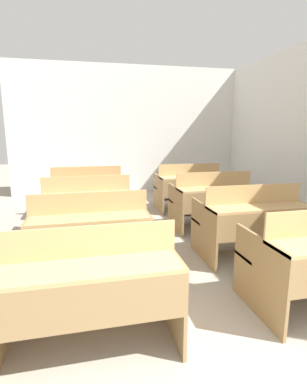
{
  "coord_description": "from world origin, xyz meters",
  "views": [
    {
      "loc": [
        -1.12,
        -0.41,
        1.59
      ],
      "look_at": [
        -0.24,
        3.45,
        0.78
      ],
      "focal_mm": 28.0,
      "sensor_mm": 36.0,
      "label": 1
    }
  ],
  "objects_px": {
    "bench_back_right": "(189,186)",
    "wastepaper_bin": "(245,192)",
    "bench_third_left": "(87,206)",
    "bench_back_left": "(87,190)",
    "bench_second_left": "(90,232)",
    "bench_second_right": "(252,220)",
    "bench_third_right": "(213,199)",
    "bench_front_left": "(90,285)"
  },
  "relations": [
    {
      "from": "bench_second_right",
      "to": "bench_third_right",
      "type": "xyz_separation_m",
      "value": [
        0.0,
        1.19,
        0.0
      ]
    },
    {
      "from": "bench_back_right",
      "to": "wastepaper_bin",
      "type": "distance_m",
      "value": 1.8
    },
    {
      "from": "bench_second_right",
      "to": "bench_back_left",
      "type": "height_order",
      "value": "same"
    },
    {
      "from": "bench_third_left",
      "to": "bench_back_left",
      "type": "distance_m",
      "value": 1.21
    },
    {
      "from": "bench_second_right",
      "to": "bench_third_left",
      "type": "height_order",
      "value": "same"
    },
    {
      "from": "bench_second_right",
      "to": "bench_back_left",
      "type": "distance_m",
      "value": 3.13
    },
    {
      "from": "bench_second_right",
      "to": "bench_front_left",
      "type": "bearing_deg",
      "value": -149.54
    },
    {
      "from": "bench_front_left",
      "to": "bench_third_left",
      "type": "distance_m",
      "value": 2.4
    },
    {
      "from": "bench_front_left",
      "to": "wastepaper_bin",
      "type": "relative_size",
      "value": 4.11
    },
    {
      "from": "wastepaper_bin",
      "to": "bench_second_right",
      "type": "bearing_deg",
      "value": -118.41
    },
    {
      "from": "bench_front_left",
      "to": "bench_second_right",
      "type": "height_order",
      "value": "same"
    },
    {
      "from": "bench_third_left",
      "to": "wastepaper_bin",
      "type": "relative_size",
      "value": 4.11
    },
    {
      "from": "bench_back_right",
      "to": "wastepaper_bin",
      "type": "xyz_separation_m",
      "value": [
        1.64,
        0.66,
        -0.33
      ]
    },
    {
      "from": "bench_front_left",
      "to": "bench_third_right",
      "type": "distance_m",
      "value": 3.13
    },
    {
      "from": "bench_third_left",
      "to": "bench_back_right",
      "type": "height_order",
      "value": "same"
    },
    {
      "from": "bench_second_right",
      "to": "wastepaper_bin",
      "type": "height_order",
      "value": "bench_second_right"
    },
    {
      "from": "bench_third_left",
      "to": "bench_back_right",
      "type": "relative_size",
      "value": 1.0
    },
    {
      "from": "bench_back_left",
      "to": "bench_third_left",
      "type": "bearing_deg",
      "value": -90.55
    },
    {
      "from": "bench_third_left",
      "to": "bench_second_right",
      "type": "bearing_deg",
      "value": -30.82
    },
    {
      "from": "bench_back_left",
      "to": "bench_back_right",
      "type": "relative_size",
      "value": 1.0
    },
    {
      "from": "bench_front_left",
      "to": "bench_back_right",
      "type": "bearing_deg",
      "value": 60.42
    },
    {
      "from": "bench_second_left",
      "to": "bench_back_right",
      "type": "xyz_separation_m",
      "value": [
        2.02,
        2.42,
        0.0
      ]
    },
    {
      "from": "bench_front_left",
      "to": "bench_third_right",
      "type": "xyz_separation_m",
      "value": [
        2.03,
        2.38,
        0.0
      ]
    },
    {
      "from": "bench_second_right",
      "to": "bench_back_right",
      "type": "relative_size",
      "value": 1.0
    },
    {
      "from": "bench_second_left",
      "to": "bench_third_right",
      "type": "bearing_deg",
      "value": 30.84
    },
    {
      "from": "bench_second_left",
      "to": "bench_second_right",
      "type": "xyz_separation_m",
      "value": [
        2.0,
        0.0,
        0.0
      ]
    },
    {
      "from": "bench_front_left",
      "to": "bench_back_left",
      "type": "distance_m",
      "value": 3.6
    },
    {
      "from": "bench_front_left",
      "to": "bench_second_left",
      "type": "distance_m",
      "value": 1.19
    },
    {
      "from": "bench_back_right",
      "to": "bench_front_left",
      "type": "bearing_deg",
      "value": -119.58
    },
    {
      "from": "bench_back_left",
      "to": "bench_back_right",
      "type": "xyz_separation_m",
      "value": [
        2.02,
        0.0,
        0.0
      ]
    },
    {
      "from": "bench_second_right",
      "to": "bench_back_left",
      "type": "bearing_deg",
      "value": 129.76
    },
    {
      "from": "bench_third_right",
      "to": "bench_back_left",
      "type": "distance_m",
      "value": 2.35
    },
    {
      "from": "bench_second_left",
      "to": "bench_back_right",
      "type": "bearing_deg",
      "value": 50.13
    },
    {
      "from": "bench_back_left",
      "to": "wastepaper_bin",
      "type": "xyz_separation_m",
      "value": [
        3.67,
        0.66,
        -0.33
      ]
    },
    {
      "from": "bench_second_left",
      "to": "bench_second_right",
      "type": "bearing_deg",
      "value": 0.14
    },
    {
      "from": "bench_back_right",
      "to": "bench_third_left",
      "type": "bearing_deg",
      "value": -149.31
    },
    {
      "from": "bench_second_right",
      "to": "wastepaper_bin",
      "type": "distance_m",
      "value": 3.51
    },
    {
      "from": "bench_second_right",
      "to": "bench_third_left",
      "type": "distance_m",
      "value": 2.35
    },
    {
      "from": "bench_third_right",
      "to": "bench_back_right",
      "type": "height_order",
      "value": "same"
    },
    {
      "from": "bench_front_left",
      "to": "bench_second_right",
      "type": "bearing_deg",
      "value": 30.46
    },
    {
      "from": "bench_back_left",
      "to": "wastepaper_bin",
      "type": "distance_m",
      "value": 3.74
    },
    {
      "from": "bench_second_right",
      "to": "bench_back_right",
      "type": "bearing_deg",
      "value": 89.57
    }
  ]
}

